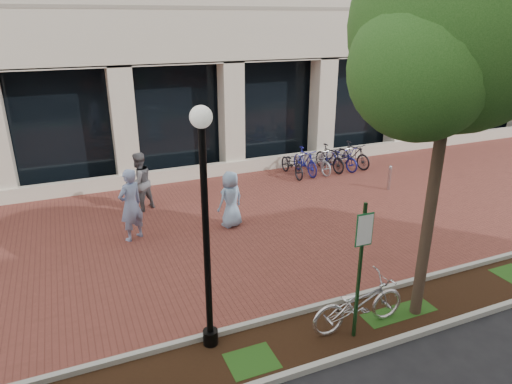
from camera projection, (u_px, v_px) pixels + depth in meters
name	position (u px, v px, depth m)	size (l,w,h in m)	color
ground	(226.00, 227.00, 13.21)	(120.00, 120.00, 0.00)	black
brick_plaza	(226.00, 227.00, 13.21)	(40.00, 9.00, 0.01)	brown
planting_strip	(319.00, 335.00, 8.70)	(40.00, 1.50, 0.01)	black
curb_plaza_side	(300.00, 311.00, 9.32)	(40.00, 0.12, 0.12)	#A7A89E
curb_street_side	(341.00, 358.00, 8.03)	(40.00, 0.12, 0.12)	#A7A89E
parking_sign	(361.00, 257.00, 8.06)	(0.34, 0.07, 2.75)	#153B19
lamppost	(206.00, 221.00, 7.59)	(0.36, 0.36, 4.44)	black
street_tree	(456.00, 40.00, 7.53)	(4.25, 3.54, 7.33)	#4E3B2C
locked_bicycle	(359.00, 303.00, 8.78)	(0.70, 2.02, 1.06)	silver
pedestrian_left	(131.00, 205.00, 12.16)	(0.73, 0.48, 2.01)	#8599C6
pedestrian_mid	(139.00, 182.00, 14.09)	(0.91, 0.71, 1.87)	#5D5D61
pedestrian_right	(231.00, 199.00, 13.01)	(0.81, 0.53, 1.66)	#88A9CB
bollard	(389.00, 178.00, 15.94)	(0.12, 0.12, 0.89)	#B5B6BA
bike_rack_cluster	(323.00, 159.00, 17.85)	(3.52, 1.87, 1.04)	black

